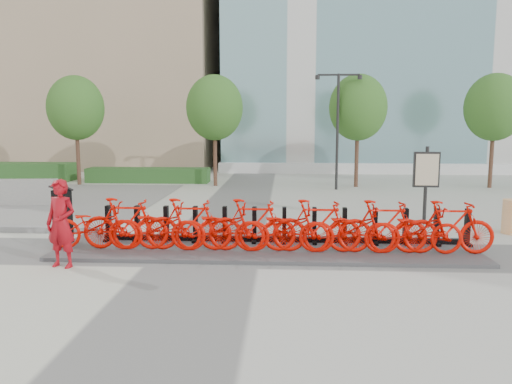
# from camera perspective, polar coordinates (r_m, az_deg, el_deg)

# --- Properties ---
(ground) EXTENTS (120.00, 120.00, 0.00)m
(ground) POSITION_cam_1_polar(r_m,az_deg,el_deg) (11.48, -5.46, -6.95)
(ground) COLOR #A5A59E
(hedge_b) EXTENTS (6.00, 1.20, 0.70)m
(hedge_b) POSITION_cam_1_polar(r_m,az_deg,el_deg) (25.20, -12.20, 1.91)
(hedge_b) COLOR #224E22
(hedge_b) RESTS_ON ground
(tree_0) EXTENTS (2.60, 2.60, 5.10)m
(tree_0) POSITION_cam_1_polar(r_m,az_deg,el_deg) (24.93, -19.91, 9.01)
(tree_0) COLOR brown
(tree_0) RESTS_ON ground
(tree_1) EXTENTS (2.60, 2.60, 5.10)m
(tree_1) POSITION_cam_1_polar(r_m,az_deg,el_deg) (23.19, -4.76, 9.56)
(tree_1) COLOR brown
(tree_1) RESTS_ON ground
(tree_2) EXTENTS (2.60, 2.60, 5.10)m
(tree_2) POSITION_cam_1_polar(r_m,az_deg,el_deg) (23.20, 11.58, 9.43)
(tree_2) COLOR brown
(tree_2) RESTS_ON ground
(tree_3) EXTENTS (2.60, 2.60, 5.10)m
(tree_3) POSITION_cam_1_polar(r_m,az_deg,el_deg) (24.77, 25.61, 8.71)
(tree_3) COLOR brown
(tree_3) RESTS_ON ground
(streetlamp) EXTENTS (2.00, 0.20, 5.00)m
(streetlamp) POSITION_cam_1_polar(r_m,az_deg,el_deg) (22.07, 9.32, 8.38)
(streetlamp) COLOR black
(streetlamp) RESTS_ON ground
(dock_pad) EXTENTS (9.60, 2.40, 0.08)m
(dock_pad) POSITION_cam_1_polar(r_m,az_deg,el_deg) (11.63, 1.14, -6.51)
(dock_pad) COLOR #47474A
(dock_pad) RESTS_ON ground
(dock_rail_posts) EXTENTS (8.74, 0.50, 0.85)m
(dock_rail_posts) POSITION_cam_1_polar(r_m,az_deg,el_deg) (11.98, 3.25, -3.80)
(dock_rail_posts) COLOR black
(dock_rail_posts) RESTS_ON dock_pad
(bike_0) EXTENTS (2.02, 0.71, 1.06)m
(bike_0) POSITION_cam_1_polar(r_m,az_deg,el_deg) (11.96, -17.97, -3.69)
(bike_0) COLOR red
(bike_0) RESTS_ON dock_pad
(bike_1) EXTENTS (1.96, 0.55, 1.18)m
(bike_1) POSITION_cam_1_polar(r_m,az_deg,el_deg) (11.71, -14.69, -3.52)
(bike_1) COLOR red
(bike_1) RESTS_ON dock_pad
(bike_2) EXTENTS (2.02, 0.71, 1.06)m
(bike_2) POSITION_cam_1_polar(r_m,az_deg,el_deg) (11.52, -11.27, -3.89)
(bike_2) COLOR red
(bike_2) RESTS_ON dock_pad
(bike_3) EXTENTS (1.96, 0.55, 1.18)m
(bike_3) POSITION_cam_1_polar(r_m,az_deg,el_deg) (11.35, -7.75, -3.69)
(bike_3) COLOR red
(bike_3) RESTS_ON dock_pad
(bike_4) EXTENTS (2.02, 0.71, 1.06)m
(bike_4) POSITION_cam_1_polar(r_m,az_deg,el_deg) (11.25, -4.13, -4.04)
(bike_4) COLOR red
(bike_4) RESTS_ON dock_pad
(bike_5) EXTENTS (1.96, 0.55, 1.18)m
(bike_5) POSITION_cam_1_polar(r_m,az_deg,el_deg) (11.16, -0.46, -3.81)
(bike_5) COLOR red
(bike_5) RESTS_ON dock_pad
(bike_6) EXTENTS (2.02, 0.71, 1.06)m
(bike_6) POSITION_cam_1_polar(r_m,az_deg,el_deg) (11.15, 3.25, -4.14)
(bike_6) COLOR red
(bike_6) RESTS_ON dock_pad
(bike_7) EXTENTS (1.96, 0.55, 1.18)m
(bike_7) POSITION_cam_1_polar(r_m,az_deg,el_deg) (11.17, 6.96, -3.86)
(bike_7) COLOR red
(bike_7) RESTS_ON dock_pad
(bike_8) EXTENTS (2.02, 0.71, 1.06)m
(bike_8) POSITION_cam_1_polar(r_m,az_deg,el_deg) (11.25, 10.62, -4.16)
(bike_8) COLOR red
(bike_8) RESTS_ON dock_pad
(bike_9) EXTENTS (1.96, 0.55, 1.18)m
(bike_9) POSITION_cam_1_polar(r_m,az_deg,el_deg) (11.35, 14.25, -3.86)
(bike_9) COLOR red
(bike_9) RESTS_ON dock_pad
(bike_10) EXTENTS (2.02, 0.71, 1.06)m
(bike_10) POSITION_cam_1_polar(r_m,az_deg,el_deg) (11.52, 17.76, -4.12)
(bike_10) COLOR red
(bike_10) RESTS_ON dock_pad
(bike_11) EXTENTS (1.96, 0.55, 1.18)m
(bike_11) POSITION_cam_1_polar(r_m,az_deg,el_deg) (11.71, 21.19, -3.80)
(bike_11) COLOR red
(bike_11) RESTS_ON dock_pad
(kiosk) EXTENTS (0.46, 0.40, 1.40)m
(kiosk) POSITION_cam_1_polar(r_m,az_deg,el_deg) (12.76, -21.24, -2.48)
(kiosk) COLOR black
(kiosk) RESTS_ON dock_pad
(worker_red) EXTENTS (0.74, 0.57, 1.81)m
(worker_red) POSITION_cam_1_polar(r_m,az_deg,el_deg) (10.91, -21.39, -3.38)
(worker_red) COLOR #9F0B14
(worker_red) RESTS_ON ground
(construction_barrel) EXTENTS (0.63, 0.63, 0.92)m
(construction_barrel) POSITION_cam_1_polar(r_m,az_deg,el_deg) (14.92, 27.18, -2.52)
(construction_barrel) COLOR orange
(construction_barrel) RESTS_ON ground
(jersey_barrier) EXTENTS (2.36, 0.85, 0.89)m
(jersey_barrier) POSITION_cam_1_polar(r_m,az_deg,el_deg) (19.86, -25.06, 0.00)
(jersey_barrier) COLOR gray
(jersey_barrier) RESTS_ON ground
(map_sign) EXTENTS (0.74, 0.14, 2.26)m
(map_sign) POSITION_cam_1_polar(r_m,az_deg,el_deg) (15.21, 18.89, 2.07)
(map_sign) COLOR black
(map_sign) RESTS_ON ground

